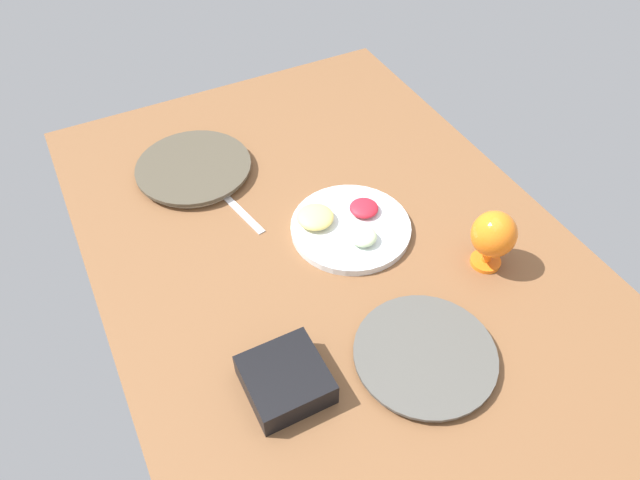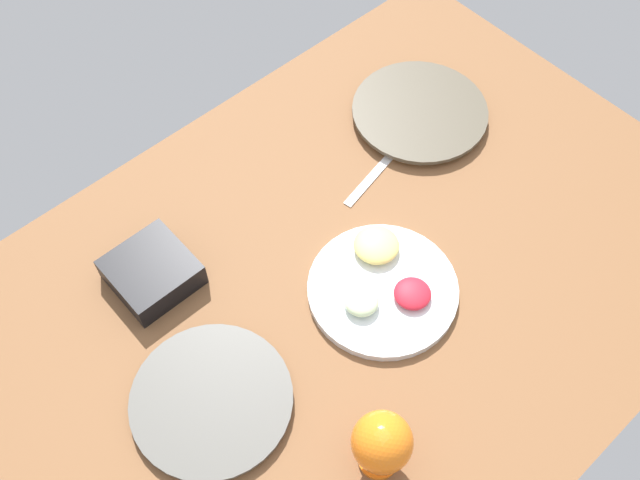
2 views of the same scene
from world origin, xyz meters
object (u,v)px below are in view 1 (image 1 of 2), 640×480
object	(u,v)px
dinner_plate_left	(194,168)
fruit_platter	(348,226)
square_bowl_black	(285,379)
hurricane_glass_orange	(493,236)
dinner_plate_right	(425,355)

from	to	relation	value
dinner_plate_left	fruit_platter	distance (cm)	44.46
square_bowl_black	hurricane_glass_orange	bearing A→B (deg)	98.34
dinner_plate_right	square_bowl_black	size ratio (longest dim) A/B	1.91
hurricane_glass_orange	square_bowl_black	size ratio (longest dim) A/B	1.00
fruit_platter	square_bowl_black	size ratio (longest dim) A/B	1.93
square_bowl_black	fruit_platter	bearing A→B (deg)	135.41
dinner_plate_right	hurricane_glass_orange	bearing A→B (deg)	118.86
dinner_plate_left	dinner_plate_right	xyz separation A→B (cm)	(73.74, 21.85, -0.24)
fruit_platter	square_bowl_black	distance (cm)	43.08
fruit_platter	hurricane_glass_orange	distance (cm)	32.93
dinner_plate_left	fruit_platter	world-z (taller)	fruit_platter
dinner_plate_left	dinner_plate_right	size ratio (longest dim) A/B	1.06
dinner_plate_right	square_bowl_black	distance (cm)	27.55
square_bowl_black	dinner_plate_left	bearing A→B (deg)	175.90
dinner_plate_left	square_bowl_black	distance (cm)	67.33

